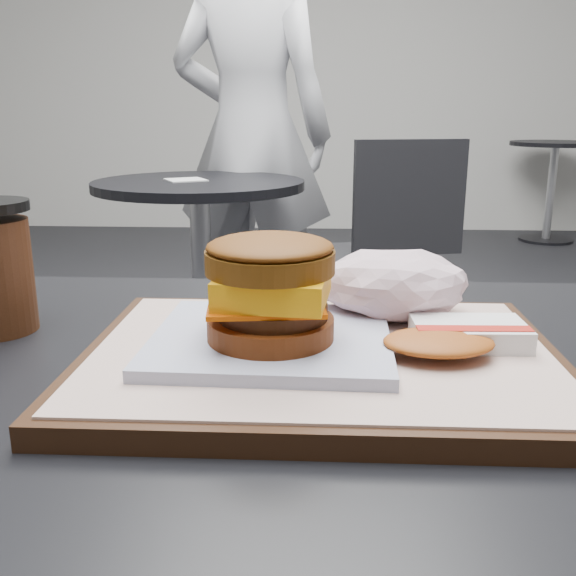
# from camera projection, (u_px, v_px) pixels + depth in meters

# --- Properties ---
(customer_table) EXTENTS (0.80, 0.60, 0.77)m
(customer_table) POSITION_uv_depth(u_px,v_px,m) (255.00, 571.00, 0.56)
(customer_table) COLOR #A5A5AA
(customer_table) RESTS_ON ground
(serving_tray) EXTENTS (0.38, 0.28, 0.02)m
(serving_tray) POSITION_uv_depth(u_px,v_px,m) (321.00, 359.00, 0.52)
(serving_tray) COLOR black
(serving_tray) RESTS_ON customer_table
(breakfast_sandwich) EXTENTS (0.19, 0.18, 0.09)m
(breakfast_sandwich) POSITION_uv_depth(u_px,v_px,m) (271.00, 301.00, 0.50)
(breakfast_sandwich) COLOR silver
(breakfast_sandwich) RESTS_ON serving_tray
(hash_brown) EXTENTS (0.12, 0.09, 0.02)m
(hash_brown) POSITION_uv_depth(u_px,v_px,m) (456.00, 337.00, 0.51)
(hash_brown) COLOR white
(hash_brown) RESTS_ON serving_tray
(crumpled_wrapper) EXTENTS (0.14, 0.11, 0.06)m
(crumpled_wrapper) POSITION_uv_depth(u_px,v_px,m) (393.00, 284.00, 0.59)
(crumpled_wrapper) COLOR white
(crumpled_wrapper) RESTS_ON serving_tray
(neighbor_table) EXTENTS (0.70, 0.70, 0.75)m
(neighbor_table) POSITION_uv_depth(u_px,v_px,m) (201.00, 240.00, 2.17)
(neighbor_table) COLOR black
(neighbor_table) RESTS_ON ground
(napkin) EXTENTS (0.16, 0.16, 0.00)m
(napkin) POSITION_uv_depth(u_px,v_px,m) (186.00, 180.00, 2.12)
(napkin) COLOR silver
(napkin) RESTS_ON neighbor_table
(neighbor_chair) EXTENTS (0.64, 0.50, 0.88)m
(neighbor_chair) POSITION_uv_depth(u_px,v_px,m) (372.00, 246.00, 2.27)
(neighbor_chair) COLOR #999A9E
(neighbor_chair) RESTS_ON ground
(patron) EXTENTS (0.71, 0.53, 1.76)m
(patron) POSITION_uv_depth(u_px,v_px,m) (251.00, 135.00, 2.52)
(patron) COLOR silver
(patron) RESTS_ON ground
(bg_table_far) EXTENTS (0.66, 0.66, 0.75)m
(bg_table_far) POSITION_uv_depth(u_px,v_px,m) (553.00, 167.00, 4.81)
(bg_table_far) COLOR black
(bg_table_far) RESTS_ON ground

